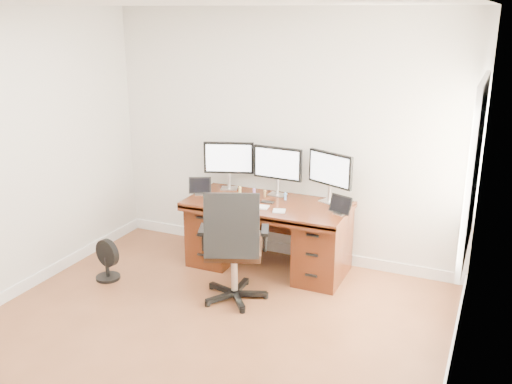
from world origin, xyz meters
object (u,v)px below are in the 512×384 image
at_px(office_chair, 234,265).
at_px(floor_fan, 107,260).
at_px(desk, 269,232).
at_px(keyboard, 256,206).
at_px(monitor_center, 278,165).

distance_m(office_chair, floor_fan, 1.41).
bearing_deg(desk, keyboard, -103.76).
xyz_separation_m(desk, office_chair, (-0.01, -0.82, -0.03)).
relative_size(office_chair, keyboard, 4.30).
height_order(floor_fan, keyboard, keyboard).
bearing_deg(office_chair, floor_fan, 163.10).
distance_m(desk, office_chair, 0.82).
bearing_deg(office_chair, monitor_center, 68.06).
bearing_deg(monitor_center, keyboard, -93.60).
bearing_deg(keyboard, desk, 70.88).
relative_size(floor_fan, monitor_center, 0.78).
bearing_deg(monitor_center, office_chair, -87.45).
bearing_deg(desk, floor_fan, -146.46).
distance_m(desk, keyboard, 0.42).
bearing_deg(office_chair, keyboard, 72.71).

